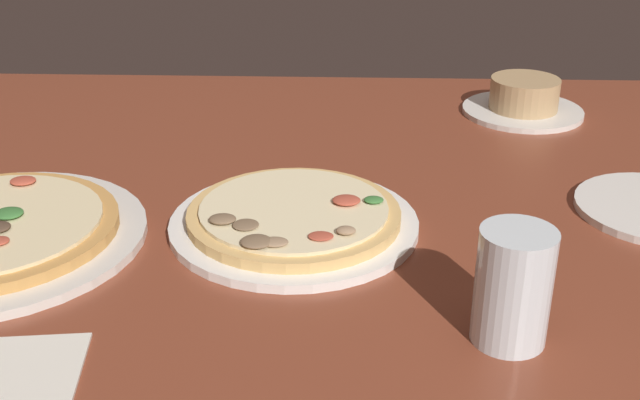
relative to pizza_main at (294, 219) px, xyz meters
The scene contains 4 objects.
dining_table 6.86cm from the pizza_main, 19.67° to the left, with size 150.00×110.00×4.00cm, color brown.
pizza_main is the anchor object (origin of this frame).
ramekin_on_saucer 50.80cm from the pizza_main, 50.38° to the left, with size 18.17×18.17×5.52cm.
water_glass 28.22cm from the pizza_main, 45.00° to the right, with size 6.49×6.49×10.45cm.
Camera 1 is at (0.04, -79.33, 44.57)cm, focal length 44.64 mm.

